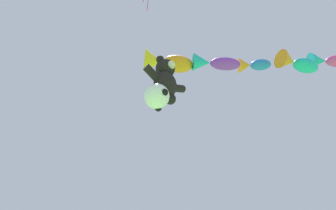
{
  "coord_description": "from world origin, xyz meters",
  "views": [
    {
      "loc": [
        -4.97,
        -0.86,
        1.73
      ],
      "look_at": [
        0.41,
        5.07,
        7.52
      ],
      "focal_mm": 28.0,
      "sensor_mm": 36.0,
      "label": 1
    }
  ],
  "objects_px": {
    "fish_kite_violet": "(213,63)",
    "fish_kite_teal": "(296,63)",
    "fish_kite_cobalt": "(253,65)",
    "fish_kite_tangerine": "(165,63)",
    "fish_kite_magenta": "(329,61)",
    "teddy_bear_kite": "(165,79)",
    "soccer_ball_kite": "(157,96)"
  },
  "relations": [
    {
      "from": "fish_kite_violet",
      "to": "fish_kite_magenta",
      "type": "height_order",
      "value": "fish_kite_magenta"
    },
    {
      "from": "teddy_bear_kite",
      "to": "fish_kite_teal",
      "type": "distance_m",
      "value": 6.98
    },
    {
      "from": "fish_kite_tangerine",
      "to": "fish_kite_teal",
      "type": "distance_m",
      "value": 6.58
    },
    {
      "from": "fish_kite_violet",
      "to": "fish_kite_teal",
      "type": "distance_m",
      "value": 4.16
    },
    {
      "from": "fish_kite_violet",
      "to": "soccer_ball_kite",
      "type": "bearing_deg",
      "value": 171.24
    },
    {
      "from": "teddy_bear_kite",
      "to": "fish_kite_violet",
      "type": "xyz_separation_m",
      "value": [
        2.58,
        -0.73,
        2.15
      ]
    },
    {
      "from": "fish_kite_cobalt",
      "to": "fish_kite_teal",
      "type": "bearing_deg",
      "value": -58.73
    },
    {
      "from": "fish_kite_violet",
      "to": "fish_kite_magenta",
      "type": "distance_m",
      "value": 6.24
    },
    {
      "from": "teddy_bear_kite",
      "to": "fish_kite_magenta",
      "type": "relative_size",
      "value": 1.0
    },
    {
      "from": "soccer_ball_kite",
      "to": "fish_kite_teal",
      "type": "height_order",
      "value": "fish_kite_teal"
    },
    {
      "from": "fish_kite_teal",
      "to": "fish_kite_magenta",
      "type": "relative_size",
      "value": 1.06
    },
    {
      "from": "fish_kite_tangerine",
      "to": "fish_kite_cobalt",
      "type": "height_order",
      "value": "fish_kite_cobalt"
    },
    {
      "from": "soccer_ball_kite",
      "to": "teddy_bear_kite",
      "type": "bearing_deg",
      "value": 21.12
    },
    {
      "from": "teddy_bear_kite",
      "to": "fish_kite_magenta",
      "type": "bearing_deg",
      "value": -31.85
    },
    {
      "from": "soccer_ball_kite",
      "to": "fish_kite_magenta",
      "type": "relative_size",
      "value": 0.46
    },
    {
      "from": "fish_kite_cobalt",
      "to": "fish_kite_magenta",
      "type": "distance_m",
      "value": 4.03
    },
    {
      "from": "fish_kite_tangerine",
      "to": "fish_kite_violet",
      "type": "bearing_deg",
      "value": -39.1
    },
    {
      "from": "fish_kite_tangerine",
      "to": "fish_kite_teal",
      "type": "bearing_deg",
      "value": -41.53
    },
    {
      "from": "teddy_bear_kite",
      "to": "fish_kite_cobalt",
      "type": "bearing_deg",
      "value": -21.64
    },
    {
      "from": "soccer_ball_kite",
      "to": "fish_kite_cobalt",
      "type": "xyz_separation_m",
      "value": [
        5.18,
        -1.57,
        3.9
      ]
    },
    {
      "from": "fish_kite_cobalt",
      "to": "fish_kite_teal",
      "type": "height_order",
      "value": "fish_kite_cobalt"
    },
    {
      "from": "fish_kite_tangerine",
      "to": "fish_kite_teal",
      "type": "xyz_separation_m",
      "value": [
        4.92,
        -4.36,
        0.05
      ]
    },
    {
      "from": "teddy_bear_kite",
      "to": "fish_kite_teal",
      "type": "bearing_deg",
      "value": -32.34
    },
    {
      "from": "soccer_ball_kite",
      "to": "fish_kite_tangerine",
      "type": "distance_m",
      "value": 3.8
    },
    {
      "from": "fish_kite_teal",
      "to": "fish_kite_magenta",
      "type": "height_order",
      "value": "fish_kite_magenta"
    },
    {
      "from": "fish_kite_cobalt",
      "to": "fish_kite_tangerine",
      "type": "bearing_deg",
      "value": 145.96
    },
    {
      "from": "fish_kite_violet",
      "to": "fish_kite_cobalt",
      "type": "height_order",
      "value": "fish_kite_cobalt"
    },
    {
      "from": "fish_kite_magenta",
      "to": "fish_kite_tangerine",
      "type": "bearing_deg",
      "value": 141.18
    },
    {
      "from": "fish_kite_tangerine",
      "to": "teddy_bear_kite",
      "type": "bearing_deg",
      "value": -131.38
    },
    {
      "from": "fish_kite_tangerine",
      "to": "soccer_ball_kite",
      "type": "bearing_deg",
      "value": -141.87
    },
    {
      "from": "fish_kite_teal",
      "to": "fish_kite_magenta",
      "type": "bearing_deg",
      "value": -30.3
    },
    {
      "from": "fish_kite_magenta",
      "to": "fish_kite_violet",
      "type": "bearing_deg",
      "value": 141.29
    }
  ]
}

